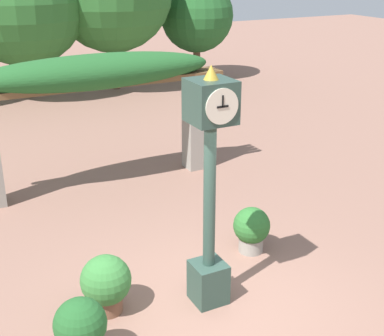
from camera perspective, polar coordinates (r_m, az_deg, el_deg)
ground_plane at (r=7.56m, az=2.61°, el=-14.98°), size 60.00×60.00×0.00m
pedestal_clock at (r=6.89m, az=1.89°, el=-1.89°), size 0.53×0.58×3.32m
pergola at (r=10.86m, az=-10.19°, el=8.71°), size 5.49×1.06×2.75m
potted_plant_near_left at (r=8.75m, az=6.37°, el=-6.41°), size 0.60×0.60×0.77m
potted_plant_near_right at (r=6.56m, az=-11.80°, el=-16.29°), size 0.62×0.62×0.89m
potted_plant_far_left at (r=7.39m, az=-9.16°, el=-11.99°), size 0.69×0.69×0.83m
tree_line at (r=18.96m, az=-18.63°, el=16.25°), size 16.30×4.55×5.57m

